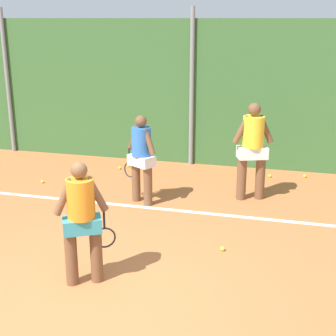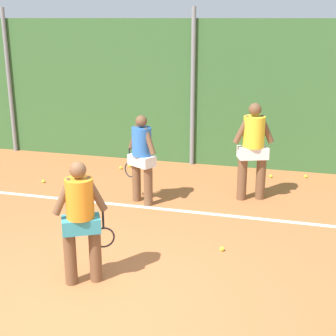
% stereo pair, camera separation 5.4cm
% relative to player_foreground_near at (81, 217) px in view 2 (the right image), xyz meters
% --- Properties ---
extents(ground_plane, '(24.67, 24.67, 0.00)m').
position_rel_player_foreground_near_xyz_m(ground_plane, '(0.21, 1.31, -0.90)').
color(ground_plane, '#B76638').
extents(hedge_fence_backdrop, '(16.04, 0.25, 3.25)m').
position_rel_player_foreground_near_xyz_m(hedge_fence_backdrop, '(0.21, 5.67, 0.72)').
color(hedge_fence_backdrop, '#386633').
rests_on(hedge_fence_backdrop, ground_plane).
extents(fence_post_left, '(0.10, 0.10, 3.50)m').
position_rel_player_foreground_near_xyz_m(fence_post_left, '(-4.41, 5.50, 0.85)').
color(fence_post_left, gray).
rests_on(fence_post_left, ground_plane).
extents(fence_post_center, '(0.10, 0.10, 3.50)m').
position_rel_player_foreground_near_xyz_m(fence_post_center, '(0.21, 5.50, 0.85)').
color(fence_post_center, gray).
rests_on(fence_post_center, ground_plane).
extents(court_baseline_paint, '(11.72, 0.10, 0.01)m').
position_rel_player_foreground_near_xyz_m(court_baseline_paint, '(0.21, 2.64, -0.90)').
color(court_baseline_paint, white).
rests_on(court_baseline_paint, ground_plane).
extents(player_foreground_near, '(0.66, 0.49, 1.62)m').
position_rel_player_foreground_near_xyz_m(player_foreground_near, '(0.00, 0.00, 0.00)').
color(player_foreground_near, brown).
rests_on(player_foreground_near, ground_plane).
extents(player_midcourt, '(0.71, 0.48, 1.63)m').
position_rel_player_foreground_near_xyz_m(player_midcourt, '(-0.14, 2.86, 0.01)').
color(player_midcourt, brown).
rests_on(player_midcourt, ground_plane).
extents(player_backcourt_far, '(0.73, 0.48, 1.82)m').
position_rel_player_foreground_near_xyz_m(player_backcourt_far, '(1.77, 3.57, 0.12)').
color(player_backcourt_far, brown).
rests_on(player_backcourt_far, ground_plane).
extents(tennis_ball_1, '(0.07, 0.07, 0.07)m').
position_rel_player_foreground_near_xyz_m(tennis_ball_1, '(1.58, 1.31, -0.87)').
color(tennis_ball_1, '#CCDB33').
rests_on(tennis_ball_1, ground_plane).
extents(tennis_ball_2, '(0.07, 0.07, 0.07)m').
position_rel_player_foreground_near_xyz_m(tennis_ball_2, '(2.78, 5.13, -0.87)').
color(tennis_ball_2, '#CCDB33').
rests_on(tennis_ball_2, ground_plane).
extents(tennis_ball_3, '(0.07, 0.07, 0.07)m').
position_rel_player_foreground_near_xyz_m(tennis_ball_3, '(-1.11, 4.89, -0.87)').
color(tennis_ball_3, '#CCDB33').
rests_on(tennis_ball_3, ground_plane).
extents(tennis_ball_4, '(0.07, 0.07, 0.07)m').
position_rel_player_foreground_near_xyz_m(tennis_ball_4, '(2.06, 4.95, -0.87)').
color(tennis_ball_4, '#CCDB33').
rests_on(tennis_ball_4, ground_plane).
extents(tennis_ball_6, '(0.07, 0.07, 0.07)m').
position_rel_player_foreground_near_xyz_m(tennis_ball_6, '(-1.24, 4.69, -0.87)').
color(tennis_ball_6, '#CCDB33').
rests_on(tennis_ball_6, ground_plane).
extents(tennis_ball_8, '(0.07, 0.07, 0.07)m').
position_rel_player_foreground_near_xyz_m(tennis_ball_8, '(-2.46, 3.38, -0.87)').
color(tennis_ball_8, '#CCDB33').
rests_on(tennis_ball_8, ground_plane).
extents(tennis_ball_9, '(0.07, 0.07, 0.07)m').
position_rel_player_foreground_near_xyz_m(tennis_ball_9, '(-2.26, 4.52, -0.87)').
color(tennis_ball_9, '#CCDB33').
rests_on(tennis_ball_9, ground_plane).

